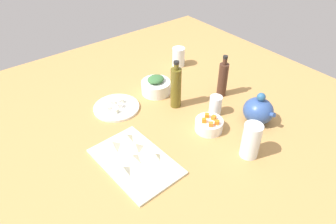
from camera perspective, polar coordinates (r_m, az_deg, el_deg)
tabletop at (r=141.61cm, az=0.00°, el=-2.09°), size 190.00×190.00×3.00cm
cutting_board at (r=122.02cm, az=-6.01°, el=-9.05°), size 36.48×24.44×1.00cm
plate_tofu at (r=149.69cm, az=-9.47°, el=0.82°), size 21.69×21.69×1.20cm
bowl_greens at (r=157.66cm, az=-2.23°, el=4.59°), size 14.74×14.74×6.43cm
bowl_carrots at (r=135.54cm, az=7.54°, el=-2.39°), size 12.14×12.14×5.05cm
teapot at (r=142.46cm, az=16.29°, el=0.27°), size 15.24×12.88×15.11cm
bottle_0 at (r=144.14cm, az=1.46°, el=4.57°), size 5.07×5.07×23.91cm
bottle_1 at (r=155.27cm, az=9.94°, el=6.07°), size 4.64×4.64×21.78cm
drinking_glass_0 at (r=123.78cm, az=15.04°, el=-5.09°), size 7.24×7.24×14.99cm
drinking_glass_1 at (r=181.72cm, az=1.95°, el=10.13°), size 7.20×7.20×10.79cm
drinking_glass_2 at (r=144.00cm, az=8.72°, el=1.24°), size 5.76×5.76×9.24cm
carrot_cube_0 at (r=134.34cm, az=8.42°, el=-1.02°), size 2.26×2.26×1.80cm
carrot_cube_1 at (r=132.21cm, az=6.66°, el=-1.57°), size 2.54×2.54×1.80cm
carrot_cube_2 at (r=135.10cm, az=7.17°, el=-0.64°), size 2.55×2.55×1.80cm
carrot_cube_3 at (r=130.59cm, az=7.92°, el=-2.27°), size 2.54×2.54×1.80cm
carrot_cube_4 at (r=131.98cm, az=8.99°, el=-1.90°), size 2.48×2.48×1.80cm
chopped_greens_mound at (r=155.17cm, az=-2.27°, el=6.05°), size 9.11×10.00×2.97cm
tofu_cube_0 at (r=151.04cm, az=-8.63°, el=2.09°), size 2.71×2.71×2.20cm
tofu_cube_1 at (r=144.96cm, az=-9.60°, el=0.27°), size 2.96×2.96×2.20cm
tofu_cube_2 at (r=147.28cm, az=-10.86°, el=0.77°), size 2.51×2.51×2.20cm
tofu_cube_3 at (r=148.02cm, az=-8.83°, el=1.24°), size 3.02×3.02×2.20cm
tofu_cube_4 at (r=150.89cm, az=-10.15°, el=1.86°), size 3.01×3.01×2.20cm
dumpling_0 at (r=117.05cm, az=-8.31°, el=-10.38°), size 6.45×5.93×3.14cm
dumpling_1 at (r=127.52cm, az=-10.21°, el=-5.88°), size 6.31×5.94×2.66cm
dumpling_2 at (r=125.34cm, az=-6.02°, el=-6.25°), size 5.46×6.04×2.88cm
dumpling_3 at (r=120.76cm, az=-6.56°, el=-8.38°), size 7.51×7.43×2.92cm
dumpling_4 at (r=120.93cm, az=-2.32°, el=-8.11°), size 4.44×4.84×2.67cm
dumpling_5 at (r=130.26cm, az=-7.56°, el=-4.50°), size 5.73×5.23×2.46cm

